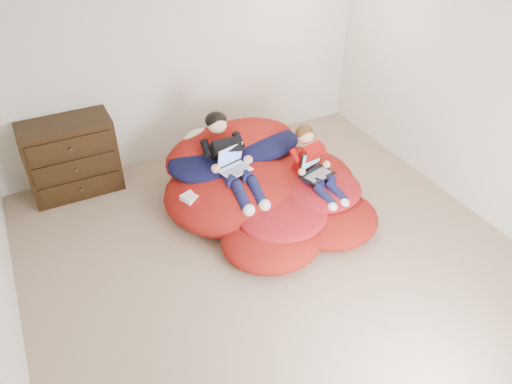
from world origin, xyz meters
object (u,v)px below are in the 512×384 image
object	(u,v)px
beanbag_pile	(263,185)
laptop_white	(233,163)
laptop_black	(315,167)
younger_boy	(313,162)
dresser	(72,158)
older_boy	(229,155)

from	to	relation	value
beanbag_pile	laptop_white	xyz separation A→B (m)	(-0.35, 0.06, 0.38)
laptop_black	beanbag_pile	bearing A→B (deg)	145.79
beanbag_pile	younger_boy	distance (m)	0.68
dresser	laptop_black	bearing A→B (deg)	-33.72
older_boy	laptop_black	bearing A→B (deg)	-31.29
dresser	younger_boy	world-z (taller)	younger_boy
older_boy	laptop_black	world-z (taller)	older_boy
beanbag_pile	older_boy	size ratio (longest dim) A/B	1.89
older_boy	laptop_black	distance (m)	0.99
laptop_black	dresser	bearing A→B (deg)	146.28
beanbag_pile	younger_boy	xyz separation A→B (m)	(0.49, -0.30, 0.36)
beanbag_pile	laptop_white	size ratio (longest dim) A/B	6.09
laptop_white	laptop_black	xyz separation A→B (m)	(0.84, -0.39, -0.07)
younger_boy	laptop_white	size ratio (longest dim) A/B	2.41
dresser	beanbag_pile	bearing A→B (deg)	-33.60
dresser	older_boy	xyz separation A→B (m)	(1.59, -1.11, 0.20)
older_boy	laptop_black	xyz separation A→B (m)	(0.84, -0.51, -0.11)
beanbag_pile	laptop_black	world-z (taller)	beanbag_pile
laptop_white	beanbag_pile	bearing A→B (deg)	-9.36
beanbag_pile	younger_boy	world-z (taller)	younger_boy
older_boy	younger_boy	distance (m)	0.97
dresser	younger_boy	size ratio (longest dim) A/B	1.14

